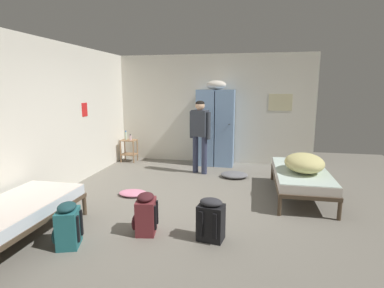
% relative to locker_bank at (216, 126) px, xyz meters
% --- Properties ---
extents(ground_plane, '(9.35, 9.35, 0.00)m').
position_rel_locker_bank_xyz_m(ground_plane, '(-0.12, -2.64, -0.97)').
color(ground_plane, slate).
extents(room_backdrop, '(4.96, 5.90, 2.71)m').
position_rel_locker_bank_xyz_m(room_backdrop, '(-1.44, -1.29, 0.39)').
color(room_backdrop, silver).
rests_on(room_backdrop, ground_plane).
extents(locker_bank, '(0.90, 0.55, 2.07)m').
position_rel_locker_bank_xyz_m(locker_bank, '(0.00, 0.00, 0.00)').
color(locker_bank, '#7A9ECC').
rests_on(locker_bank, ground_plane).
extents(shelf_unit, '(0.38, 0.30, 0.57)m').
position_rel_locker_bank_xyz_m(shelf_unit, '(-2.24, -0.11, -0.62)').
color(shelf_unit, '#99704C').
rests_on(shelf_unit, ground_plane).
extents(bed_right, '(0.90, 1.90, 0.49)m').
position_rel_locker_bank_xyz_m(bed_right, '(1.75, -1.95, -0.59)').
color(bed_right, '#473828').
rests_on(bed_right, ground_plane).
extents(bed_left_front, '(0.90, 1.90, 0.49)m').
position_rel_locker_bank_xyz_m(bed_left_front, '(-1.99, -4.34, -0.59)').
color(bed_left_front, '#473828').
rests_on(bed_left_front, ground_plane).
extents(bedding_heap, '(0.65, 0.84, 0.31)m').
position_rel_locker_bank_xyz_m(bedding_heap, '(1.77, -2.08, -0.32)').
color(bedding_heap, '#D1C67F').
rests_on(bedding_heap, bed_right).
extents(person_traveler, '(0.49, 0.31, 1.62)m').
position_rel_locker_bank_xyz_m(person_traveler, '(-0.24, -0.83, 0.01)').
color(person_traveler, '#2D334C').
rests_on(person_traveler, ground_plane).
extents(water_bottle, '(0.06, 0.06, 0.23)m').
position_rel_locker_bank_xyz_m(water_bottle, '(-2.32, -0.09, -0.29)').
color(water_bottle, silver).
rests_on(water_bottle, shelf_unit).
extents(lotion_bottle, '(0.06, 0.06, 0.15)m').
position_rel_locker_bank_xyz_m(lotion_bottle, '(-2.17, -0.15, -0.33)').
color(lotion_bottle, beige).
rests_on(lotion_bottle, shelf_unit).
extents(backpack_black, '(0.36, 0.37, 0.55)m').
position_rel_locker_bank_xyz_m(backpack_black, '(0.42, -3.79, -0.71)').
color(backpack_black, black).
rests_on(backpack_black, ground_plane).
extents(backpack_teal, '(0.39, 0.38, 0.55)m').
position_rel_locker_bank_xyz_m(backpack_teal, '(-1.26, -4.30, -0.71)').
color(backpack_teal, '#23666B').
rests_on(backpack_teal, ground_plane).
extents(backpack_maroon, '(0.37, 0.36, 0.55)m').
position_rel_locker_bank_xyz_m(backpack_maroon, '(-0.46, -3.79, -0.71)').
color(backpack_maroon, maroon).
rests_on(backpack_maroon, ground_plane).
extents(clothes_pile_grey, '(0.58, 0.48, 0.12)m').
position_rel_locker_bank_xyz_m(clothes_pile_grey, '(0.54, -1.02, -0.91)').
color(clothes_pile_grey, slate).
rests_on(clothes_pile_grey, ground_plane).
extents(clothes_pile_pink, '(0.51, 0.37, 0.08)m').
position_rel_locker_bank_xyz_m(clothes_pile_pink, '(-1.17, -2.49, -0.93)').
color(clothes_pile_pink, pink).
rests_on(clothes_pile_pink, ground_plane).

